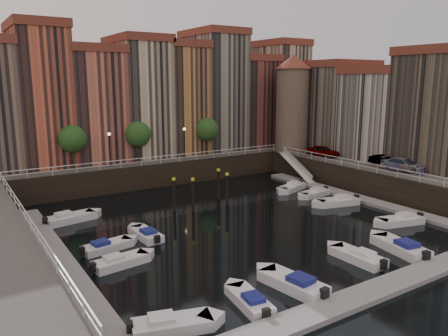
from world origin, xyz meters
TOP-DOWN VIEW (x-y plane):
  - ground at (0.00, 0.00)m, footprint 200.00×200.00m
  - quay_far at (0.00, 26.00)m, footprint 80.00×20.00m
  - quay_right at (28.00, -2.00)m, footprint 20.00×36.00m
  - dock_left at (-16.20, -1.00)m, footprint 2.00×28.00m
  - dock_right at (16.20, -1.00)m, footprint 2.00×28.00m
  - dock_near at (0.00, -17.00)m, footprint 30.00×2.00m
  - mountains at (1.72, 110.00)m, footprint 145.00×100.00m
  - far_terrace at (3.31, 23.50)m, footprint 48.70×10.30m
  - right_terrace at (26.50, 3.80)m, footprint 9.30×24.30m
  - corner_tower at (20.00, 14.50)m, footprint 5.20×5.20m
  - promenade_trees at (-1.33, 18.20)m, footprint 21.20×3.20m
  - street_lamps at (-1.00, 17.20)m, footprint 10.36×0.36m
  - railings at (0.00, 4.88)m, footprint 36.08×34.04m
  - gangway at (17.10, 10.00)m, footprint 2.78×8.32m
  - mooring_pilings at (0.27, 5.79)m, footprint 6.61×2.90m
  - boat_left_0 at (-13.19, -13.85)m, footprint 4.66×2.79m
  - boat_left_1 at (-12.62, -4.29)m, footprint 4.39×2.07m
  - boat_left_2 at (-12.52, -0.81)m, footprint 4.28×2.15m
  - boat_left_4 at (-13.20, 8.01)m, footprint 4.96×2.48m
  - boat_right_1 at (12.83, -9.38)m, footprint 4.73×2.70m
  - boat_right_2 at (12.74, -1.70)m, footprint 5.00×2.81m
  - boat_right_3 at (13.23, 2.39)m, footprint 4.42×2.07m
  - boat_right_4 at (12.77, 5.88)m, footprint 4.72×3.05m
  - boat_near_0 at (-8.03, -13.99)m, footprint 2.02×4.22m
  - boat_near_1 at (-4.38, -13.83)m, footprint 2.50×5.12m
  - boat_near_2 at (2.63, -13.06)m, footprint 1.79×4.60m
  - boat_near_3 at (6.85, -13.67)m, footprint 2.67×5.24m
  - car_a at (20.38, 8.45)m, footprint 3.16×4.74m
  - car_b at (21.92, -0.39)m, footprint 1.54×4.11m
  - car_c at (21.02, -3.51)m, footprint 2.95×5.42m
  - boat_extra_568 at (-8.76, 0.03)m, footprint 1.78×4.30m

SIDE VIEW (x-z plane):
  - ground at x=0.00m, z-range 0.00..0.00m
  - dock_left at x=-16.20m, z-range 0.00..0.35m
  - dock_right at x=16.20m, z-range 0.00..0.35m
  - dock_near at x=0.00m, z-range 0.00..0.35m
  - boat_near_0 at x=-8.03m, z-range -0.15..0.79m
  - boat_left_2 at x=-12.52m, z-range -0.16..0.80m
  - boat_extra_568 at x=-8.76m, z-range -0.16..0.82m
  - boat_left_1 at x=-12.62m, z-range -0.16..0.83m
  - boat_right_3 at x=13.23m, z-range -0.16..0.83m
  - boat_left_0 at x=-13.19m, z-range -0.17..0.87m
  - boat_near_2 at x=2.63m, z-range -0.17..0.88m
  - boat_right_1 at x=12.83m, z-range -0.17..0.89m
  - boat_right_4 at x=12.77m, z-range -0.17..0.89m
  - boat_left_4 at x=-13.20m, z-range -0.18..0.93m
  - boat_right_2 at x=12.74m, z-range -0.18..0.94m
  - boat_near_1 at x=-4.38m, z-range -0.19..0.96m
  - boat_near_3 at x=6.85m, z-range -0.19..0.98m
  - quay_far at x=0.00m, z-range 0.00..3.00m
  - quay_right at x=28.00m, z-range 0.00..3.00m
  - mooring_pilings at x=0.27m, z-range -0.24..3.54m
  - gangway at x=17.10m, z-range 0.05..3.78m
  - car_b at x=21.92m, z-range 3.00..4.34m
  - car_c at x=21.02m, z-range 3.00..4.49m
  - car_a at x=20.38m, z-range 3.00..4.50m
  - railings at x=0.00m, z-range 3.53..4.05m
  - street_lamps at x=-1.00m, z-range 3.81..7.99m
  - promenade_trees at x=-1.33m, z-range 3.98..9.18m
  - mountains at x=1.72m, z-range -1.08..16.92m
  - right_terrace at x=26.50m, z-range 2.56..16.56m
  - corner_tower at x=20.00m, z-range 3.29..17.09m
  - far_terrace at x=3.31m, z-range 2.20..19.70m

